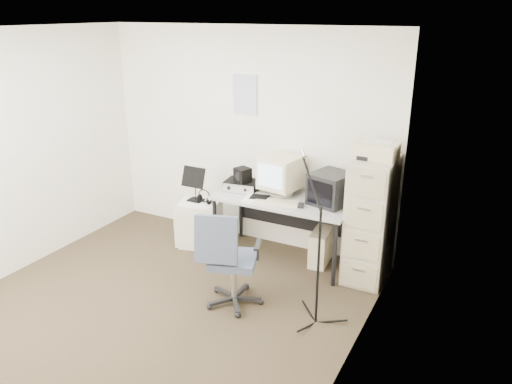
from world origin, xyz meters
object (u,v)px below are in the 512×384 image
at_px(side_cart, 201,223).
at_px(office_chair, 234,258).
at_px(desk, 283,229).
at_px(filing_cabinet, 371,220).

bearing_deg(side_cart, office_chair, -58.69).
bearing_deg(side_cart, desk, -8.40).
bearing_deg(desk, side_cart, -172.92).
bearing_deg(desk, office_chair, -92.18).
xyz_separation_m(desk, office_chair, (-0.04, -1.04, 0.11)).
bearing_deg(office_chair, desk, 69.14).
bearing_deg(office_chair, filing_cabinet, 28.43).
xyz_separation_m(desk, side_cart, (-1.01, -0.13, -0.09)).
distance_m(desk, office_chair, 1.04).
distance_m(filing_cabinet, side_cart, 2.00).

